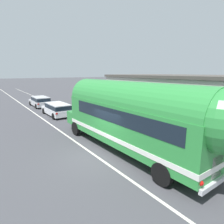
# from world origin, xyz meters

# --- Properties ---
(ground_plane) EXTENTS (300.00, 300.00, 0.00)m
(ground_plane) POSITION_xyz_m (0.00, 0.00, 0.00)
(ground_plane) COLOR #424247
(lane_markings) EXTENTS (3.94, 80.00, 0.01)m
(lane_markings) POSITION_xyz_m (1.76, 12.00, 0.00)
(lane_markings) COLOR silver
(lane_markings) RESTS_ON ground
(roadside_building) EXTENTS (8.40, 20.61, 4.34)m
(roadside_building) POSITION_xyz_m (11.36, 0.03, 2.17)
(roadside_building) COLOR beige
(roadside_building) RESTS_ON ground
(painted_bus) EXTENTS (2.78, 12.62, 4.12)m
(painted_bus) POSITION_xyz_m (1.92, -0.80, 2.30)
(painted_bus) COLOR #2D8C3D
(painted_bus) RESTS_ON ground
(car_lead) EXTENTS (2.03, 4.75, 1.37)m
(car_lead) POSITION_xyz_m (1.73, 11.30, 0.80)
(car_lead) COLOR white
(car_lead) RESTS_ON ground
(car_second) EXTENTS (2.01, 4.64, 1.37)m
(car_second) POSITION_xyz_m (1.74, 18.08, 0.79)
(car_second) COLOR silver
(car_second) RESTS_ON ground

